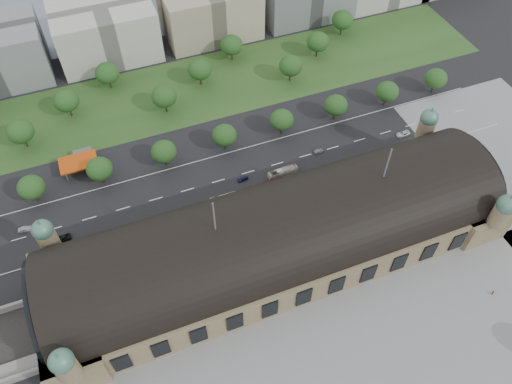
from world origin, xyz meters
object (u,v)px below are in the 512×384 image
object	(u,v)px
parked_car_2	(126,242)
parked_car_0	(37,265)
parked_car_5	(115,250)
traffic_car_5	(319,151)
parked_car_3	(65,256)
traffic_car_1	(25,229)
petrol_station	(81,159)
parked_car_1	(58,268)
bus_west	(265,188)
traffic_car_6	(403,134)
bus_east	(283,172)
traffic_car_4	(243,179)
traffic_car_2	(62,238)
parked_car_4	(146,241)
bus_mid	(229,199)
parked_car_6	(152,229)
pedestrian_1	(493,293)

from	to	relation	value
parked_car_2	parked_car_0	bearing A→B (deg)	-124.36
parked_car_0	parked_car_5	xyz separation A→B (m)	(24.98, -3.43, -0.04)
traffic_car_5	parked_car_3	xyz separation A→B (m)	(-99.78, -12.90, 0.09)
traffic_car_1	traffic_car_5	xyz separation A→B (m)	(111.02, -2.97, -0.12)
traffic_car_5	parked_car_0	xyz separation A→B (m)	(-108.61, -13.48, 0.16)
petrol_station	parked_car_1	distance (m)	46.77
parked_car_3	bus_west	distance (m)	72.48
parked_car_3	traffic_car_6	bearing A→B (deg)	60.00
traffic_car_1	bus_west	bearing A→B (deg)	-95.84
bus_west	bus_east	xyz separation A→B (m)	(9.39, 4.94, -0.24)
parked_car_5	bus_west	size ratio (longest dim) A/B	0.41
petrol_station	traffic_car_4	xyz separation A→B (m)	(54.65, -30.12, -2.24)
parked_car_0	bus_west	distance (m)	81.32
traffic_car_1	traffic_car_2	xyz separation A→B (m)	(11.41, -8.62, 0.04)
parked_car_4	parked_car_2	bearing A→B (deg)	-138.23
traffic_car_2	bus_mid	distance (m)	58.51
bus_east	parked_car_6	bearing A→B (deg)	95.65
bus_east	parked_car_1	bearing A→B (deg)	95.45
traffic_car_2	bus_west	world-z (taller)	bus_west
parked_car_1	bus_east	world-z (taller)	bus_east
traffic_car_2	bus_east	xyz separation A→B (m)	(81.66, -0.31, 0.84)
parked_car_1	parked_car_5	size ratio (longest dim) A/B	0.94
parked_car_3	parked_car_6	bearing A→B (deg)	56.17
parked_car_4	bus_mid	bearing A→B (deg)	66.85
parked_car_4	bus_mid	world-z (taller)	bus_mid
traffic_car_2	traffic_car_6	distance (m)	135.66
parked_car_0	parked_car_2	xyz separation A→B (m)	(28.90, -1.74, 0.01)
parked_car_1	traffic_car_4	bearing A→B (deg)	63.60
parked_car_1	parked_car_6	distance (m)	32.61
traffic_car_4	pedestrian_1	distance (m)	92.57
parked_car_0	parked_car_6	xyz separation A→B (m)	(38.52, 0.57, -0.12)
traffic_car_2	bus_mid	xyz separation A→B (m)	(58.26, -5.25, 1.06)
traffic_car_2	traffic_car_6	bearing A→B (deg)	89.03
petrol_station	parked_car_0	world-z (taller)	petrol_station
parked_car_4	traffic_car_5	bearing A→B (deg)	69.18
traffic_car_4	parked_car_3	size ratio (longest dim) A/B	0.95
petrol_station	traffic_car_2	size ratio (longest dim) A/B	2.39
traffic_car_1	parked_car_5	size ratio (longest dim) A/B	0.84
bus_west	pedestrian_1	bearing A→B (deg)	-141.08
parked_car_3	petrol_station	bearing A→B (deg)	129.32
traffic_car_6	parked_car_6	world-z (taller)	traffic_car_6
traffic_car_6	bus_west	bearing A→B (deg)	-85.37
traffic_car_5	parked_car_2	distance (m)	81.15
parked_car_3	parked_car_5	size ratio (longest dim) A/B	0.79
traffic_car_2	bus_mid	bearing A→B (deg)	83.11
parked_car_6	pedestrian_1	distance (m)	113.12
bus_mid	bus_east	size ratio (longest dim) A/B	1.13
parked_car_0	pedestrian_1	distance (m)	146.46
traffic_car_6	parked_car_2	xyz separation A→B (m)	(-115.75, -11.39, 0.01)
traffic_car_6	parked_car_4	size ratio (longest dim) A/B	1.40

